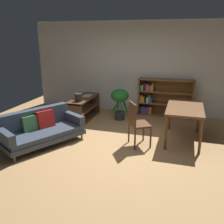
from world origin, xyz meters
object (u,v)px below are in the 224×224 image
Objects in this scene: potted_floor_plant at (120,99)px; dining_table at (185,111)px; desk_speaker at (79,97)px; open_laptop at (85,95)px; bookshelf at (161,98)px; media_console at (84,108)px; fabric_couch at (40,128)px; dining_chair_near at (137,122)px.

potted_floor_plant is 0.67× the size of dining_table.
potted_floor_plant is at bearing 34.49° from desk_speaker.
bookshelf is at bearing 20.55° from open_laptop.
bookshelf reaches higher than desk_speaker.
open_laptop reaches higher than media_console.
dining_table is (2.69, -0.35, -0.04)m from desk_speaker.
open_laptop is at bearing 161.19° from dining_table.
fabric_couch is 3.62m from bookshelf.
potted_floor_plant is 2.01m from dining_table.
dining_table reaches higher than media_console.
bookshelf is at bearing 111.49° from dining_table.
dining_chair_near reaches higher than desk_speaker.
fabric_couch is 9.43× the size of desk_speaker.
dining_table reaches higher than open_laptop.
bookshelf reaches higher than potted_floor_plant.
desk_speaker is at bearing 172.66° from dining_table.
open_laptop is (-0.05, 0.21, 0.33)m from media_console.
media_console is 0.40m from open_laptop.
dining_table is at bearing -68.51° from bookshelf.
open_laptop is 2.23m from bookshelf.
bookshelf is at bearing 34.55° from potted_floor_plant.
fabric_couch is at bearing -166.71° from dining_chair_near.
fabric_couch is 2.04m from open_laptop.
fabric_couch is at bearing -101.96° from desk_speaker.
potted_floor_plant reaches higher than dining_table.
potted_floor_plant is (1.24, 2.05, 0.27)m from fabric_couch.
dining_chair_near is at bearing -96.74° from bookshelf.
open_laptop is 0.34× the size of dining_table.
media_console is (0.27, 1.79, -0.02)m from fabric_couch.
potted_floor_plant reaches higher than desk_speaker.
desk_speaker is at bearing -82.21° from open_laptop.
open_laptop is at bearing 97.79° from desk_speaker.
bookshelf is (0.27, 2.30, -0.01)m from dining_chair_near.
media_console is at bearing -153.92° from bookshelf.
desk_speaker is 0.23× the size of potted_floor_plant.
desk_speaker is (0.03, -0.38, 0.41)m from media_console.
dining_chair_near reaches higher than fabric_couch.
fabric_couch is 1.49m from desk_speaker.
dining_table is at bearing -18.81° from open_laptop.
desk_speaker is at bearing -145.51° from potted_floor_plant.
desk_speaker is 2.45m from bookshelf.
potted_floor_plant is 1.29m from bookshelf.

